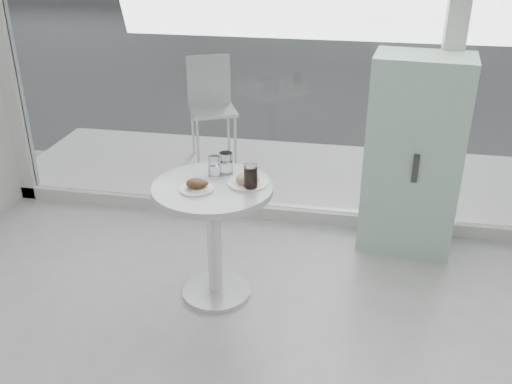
% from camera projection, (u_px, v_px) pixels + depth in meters
% --- Properties ---
extents(room_shell, '(6.00, 6.00, 6.00)m').
position_uv_depth(room_shell, '(43.00, 222.00, 0.60)').
color(room_shell, silver).
rests_on(room_shell, ground).
extents(main_table, '(0.72, 0.72, 0.77)m').
position_uv_depth(main_table, '(214.00, 218.00, 3.45)').
color(main_table, silver).
rests_on(main_table, ground).
extents(patio_deck, '(5.60, 1.60, 0.05)m').
position_uv_depth(patio_deck, '(319.00, 177.00, 5.28)').
color(patio_deck, silver).
rests_on(patio_deck, ground).
extents(street, '(40.00, 24.00, 0.00)m').
position_uv_depth(street, '(357.00, 4.00, 16.09)').
color(street, '#353535').
rests_on(street, ground).
extents(mint_cabinet, '(0.69, 0.50, 1.40)m').
position_uv_depth(mint_cabinet, '(413.00, 156.00, 3.96)').
color(mint_cabinet, '#99C3AB').
rests_on(mint_cabinet, ground).
extents(patio_chair, '(0.56, 0.56, 0.98)m').
position_uv_depth(patio_chair, '(212.00, 101.00, 5.46)').
color(patio_chair, silver).
rests_on(patio_chair, patio_deck).
extents(plate_fritter, '(0.20, 0.20, 0.07)m').
position_uv_depth(plate_fritter, '(197.00, 186.00, 3.30)').
color(plate_fritter, white).
rests_on(plate_fritter, main_table).
extents(plate_donut, '(0.24, 0.24, 0.06)m').
position_uv_depth(plate_donut, '(248.00, 181.00, 3.37)').
color(plate_donut, white).
rests_on(plate_donut, main_table).
extents(water_tumbler_a, '(0.08, 0.08, 0.12)m').
position_uv_depth(water_tumbler_a, '(214.00, 167.00, 3.47)').
color(water_tumbler_a, white).
rests_on(water_tumbler_a, main_table).
extents(water_tumbler_b, '(0.08, 0.08, 0.13)m').
position_uv_depth(water_tumbler_b, '(226.00, 164.00, 3.50)').
color(water_tumbler_b, white).
rests_on(water_tumbler_b, main_table).
extents(cola_glass, '(0.08, 0.08, 0.15)m').
position_uv_depth(cola_glass, '(251.00, 178.00, 3.29)').
color(cola_glass, white).
rests_on(cola_glass, main_table).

